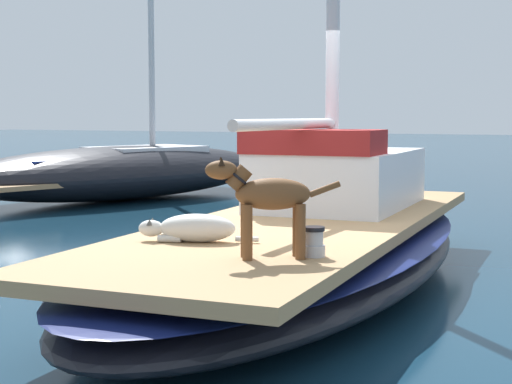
% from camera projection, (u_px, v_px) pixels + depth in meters
% --- Properties ---
extents(ground_plane, '(120.00, 120.00, 0.00)m').
position_uv_depth(ground_plane, '(302.00, 289.00, 7.61)').
color(ground_plane, '#143347').
extents(sailboat_main, '(2.96, 7.38, 0.66)m').
position_uv_depth(sailboat_main, '(303.00, 254.00, 7.58)').
color(sailboat_main, black).
rests_on(sailboat_main, ground).
extents(cabin_house, '(1.54, 2.30, 0.84)m').
position_uv_depth(cabin_house, '(337.00, 175.00, 8.54)').
color(cabin_house, silver).
rests_on(cabin_house, sailboat_main).
extents(dog_brown, '(0.84, 0.57, 0.70)m').
position_uv_depth(dog_brown, '(266.00, 198.00, 5.48)').
color(dog_brown, brown).
rests_on(dog_brown, sailboat_main).
extents(dog_white, '(0.93, 0.44, 0.22)m').
position_uv_depth(dog_white, '(193.00, 228.00, 6.23)').
color(dog_white, silver).
rests_on(dog_white, sailboat_main).
extents(deck_winch, '(0.16, 0.16, 0.21)m').
position_uv_depth(deck_winch, '(314.00, 243.00, 5.59)').
color(deck_winch, '#B7B7BC').
rests_on(deck_winch, sailboat_main).
extents(coiled_rope, '(0.32, 0.32, 0.04)m').
position_uv_depth(coiled_rope, '(202.00, 228.00, 6.85)').
color(coiled_rope, beige).
rests_on(coiled_rope, sailboat_main).
extents(moored_boat_port_side, '(4.67, 7.68, 5.83)m').
position_uv_depth(moored_boat_port_side, '(123.00, 171.00, 15.68)').
color(moored_boat_port_side, black).
rests_on(moored_boat_port_side, ground).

